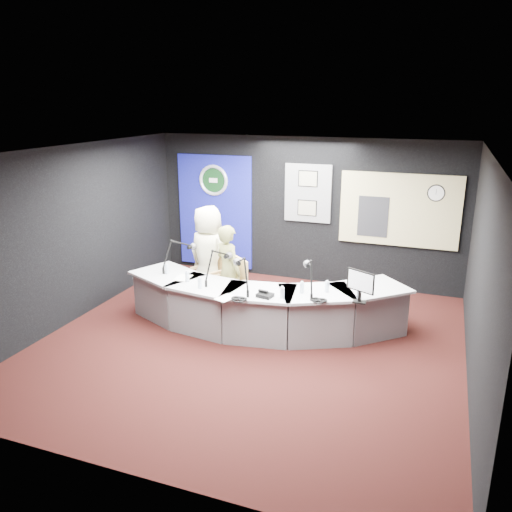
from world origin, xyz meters
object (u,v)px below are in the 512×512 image
(armchair_left, at_px, (209,278))
(person_man, at_px, (208,256))
(broadcast_desk, at_px, (259,306))
(person_woman, at_px, (228,271))
(armchair_right, at_px, (229,285))

(armchair_left, bearing_deg, person_man, 0.00)
(broadcast_desk, bearing_deg, armchair_left, 150.46)
(armchair_left, height_order, person_woman, person_woman)
(armchair_left, bearing_deg, armchair_right, -6.90)
(person_woman, bearing_deg, person_man, -2.13)
(broadcast_desk, bearing_deg, armchair_right, 154.89)
(armchair_left, xyz_separation_m, person_woman, (0.53, -0.36, 0.31))
(armchair_right, bearing_deg, person_man, -174.03)
(broadcast_desk, xyz_separation_m, armchair_right, (-0.65, 0.31, 0.16))
(armchair_left, height_order, person_man, person_man)
(armchair_left, xyz_separation_m, armchair_right, (0.53, -0.36, 0.07))
(broadcast_desk, height_order, person_woman, person_woman)
(armchair_right, height_order, person_man, person_man)
(armchair_left, distance_m, person_woman, 0.71)
(broadcast_desk, distance_m, person_woman, 0.82)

